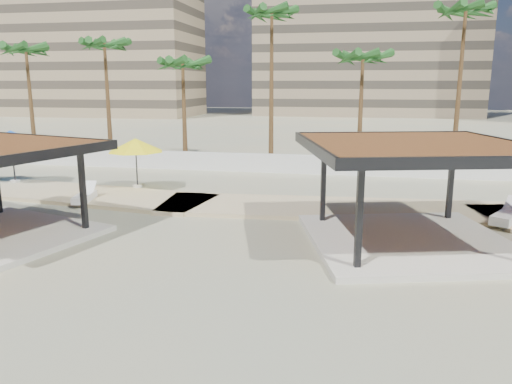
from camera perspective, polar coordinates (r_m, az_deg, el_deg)
ground at (r=16.45m, az=0.97°, el=-7.71°), size 200.00×200.00×0.00m
promenade at (r=23.55m, az=9.15°, el=-1.51°), size 44.45×7.97×0.24m
boundary_wall at (r=31.73m, az=6.20°, el=3.14°), size 56.00×0.30×1.20m
building_west at (r=94.97m, az=-17.72°, el=17.62°), size 34.00×16.00×32.40m
building_mid at (r=93.61m, az=12.62°, el=17.37°), size 38.00×16.00×30.40m
pavilion_central at (r=18.24m, az=17.51°, el=0.89°), size 8.92×8.92×3.68m
umbrella_b at (r=27.11m, az=-13.61°, el=5.21°), size 2.96×2.96×2.62m
umbrella_f at (r=30.76m, az=-26.23°, el=5.58°), size 3.39×3.39×2.92m
lounger_a at (r=25.06m, az=-18.99°, el=-0.49°), size 1.07×2.11×0.76m
lounger_b at (r=22.55m, az=26.82°, el=-2.48°), size 1.79×2.31×0.86m
palm_a at (r=41.13m, az=-24.79°, el=14.13°), size 3.00×3.00×8.84m
palm_b at (r=38.35m, az=-16.91°, el=15.35°), size 3.00×3.00×9.14m
palm_c at (r=35.33m, az=-8.37°, el=13.89°), size 3.00×3.00×7.74m
palm_d at (r=34.82m, az=1.82°, el=19.01°), size 3.00×3.00×10.95m
palm_e at (r=33.63m, az=12.11°, el=14.38°), size 3.00×3.00×8.08m
palm_f at (r=34.59m, az=22.80°, el=17.91°), size 3.00×3.00×10.80m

